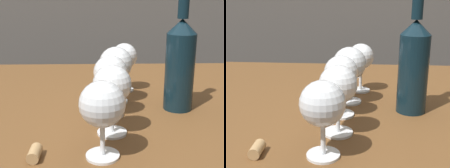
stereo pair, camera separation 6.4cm
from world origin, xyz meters
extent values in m
cube|color=brown|center=(0.00, 0.00, 0.69)|extent=(1.38, 0.84, 0.03)
cylinder|color=white|center=(0.01, -0.30, 0.71)|extent=(0.06, 0.06, 0.00)
cylinder|color=white|center=(0.01, -0.30, 0.75)|extent=(0.01, 0.01, 0.07)
sphere|color=white|center=(0.01, -0.30, 0.81)|extent=(0.08, 0.08, 0.08)
ellipsoid|color=gold|center=(0.01, -0.30, 0.81)|extent=(0.07, 0.07, 0.03)
cylinder|color=white|center=(0.03, -0.21, 0.71)|extent=(0.06, 0.06, 0.00)
cylinder|color=white|center=(0.03, -0.21, 0.75)|extent=(0.01, 0.01, 0.08)
sphere|color=white|center=(0.03, -0.21, 0.82)|extent=(0.08, 0.08, 0.08)
ellipsoid|color=beige|center=(0.03, -0.21, 0.82)|extent=(0.07, 0.07, 0.04)
cylinder|color=white|center=(0.03, -0.11, 0.71)|extent=(0.06, 0.06, 0.00)
cylinder|color=white|center=(0.03, -0.11, 0.75)|extent=(0.01, 0.01, 0.08)
sphere|color=white|center=(0.03, -0.11, 0.81)|extent=(0.08, 0.08, 0.08)
ellipsoid|color=pink|center=(0.03, -0.11, 0.81)|extent=(0.07, 0.07, 0.04)
cylinder|color=white|center=(0.05, -0.01, 0.71)|extent=(0.06, 0.06, 0.00)
cylinder|color=white|center=(0.05, -0.01, 0.75)|extent=(0.01, 0.01, 0.07)
sphere|color=white|center=(0.05, -0.01, 0.81)|extent=(0.09, 0.09, 0.09)
ellipsoid|color=#470A16|center=(0.05, -0.01, 0.81)|extent=(0.08, 0.08, 0.03)
cylinder|color=white|center=(0.08, 0.08, 0.71)|extent=(0.06, 0.06, 0.00)
cylinder|color=white|center=(0.08, 0.08, 0.75)|extent=(0.01, 0.01, 0.08)
sphere|color=white|center=(0.08, 0.08, 0.81)|extent=(0.07, 0.07, 0.07)
ellipsoid|color=#380711|center=(0.08, 0.08, 0.81)|extent=(0.06, 0.06, 0.02)
cylinder|color=#0F232D|center=(0.20, -0.07, 0.80)|extent=(0.07, 0.07, 0.19)
cone|color=#0F232D|center=(0.20, -0.07, 0.91)|extent=(0.07, 0.07, 0.03)
cylinder|color=#0F232D|center=(0.20, -0.07, 0.97)|extent=(0.03, 0.03, 0.07)
cylinder|color=tan|center=(-0.11, -0.30, 0.72)|extent=(0.02, 0.04, 0.02)
camera|label=1|loc=(0.02, -0.82, 1.01)|focal=51.12mm
camera|label=2|loc=(0.08, -0.81, 1.01)|focal=51.12mm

